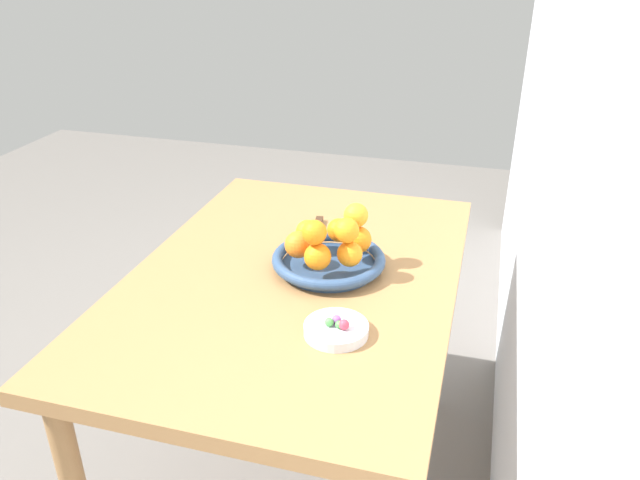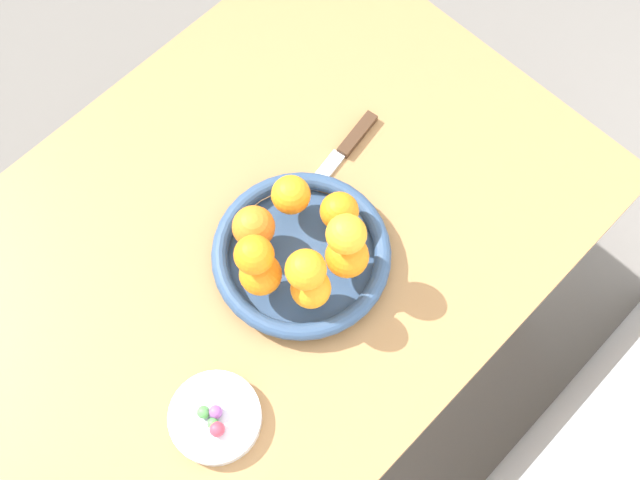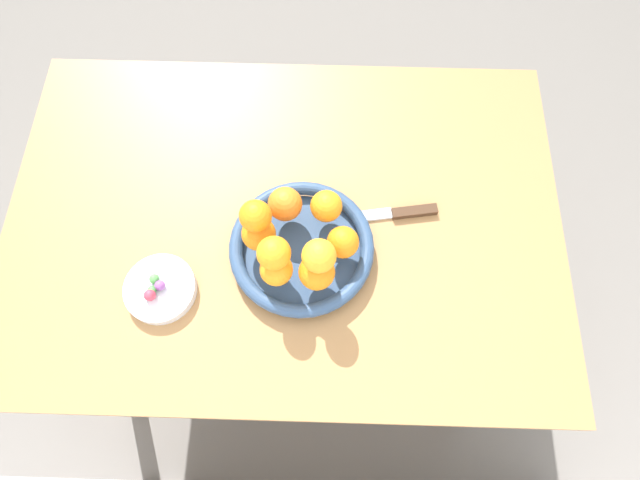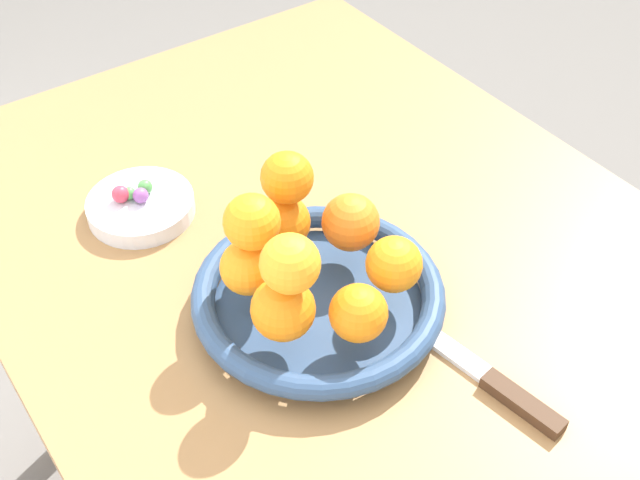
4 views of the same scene
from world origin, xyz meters
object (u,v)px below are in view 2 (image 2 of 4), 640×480
Objects in this scene: orange_4 at (261,274)px; knife at (336,162)px; candy_ball_2 at (203,412)px; orange_5 at (310,289)px; orange_6 at (305,270)px; candy_dish at (215,418)px; dining_table at (254,267)px; orange_3 at (254,227)px; fruit_bowl at (301,255)px; orange_8 at (254,255)px; candy_ball_1 at (213,424)px; candy_ball_0 at (217,429)px; orange_7 at (346,234)px; orange_2 at (291,195)px; candy_ball_3 at (216,412)px; orange_0 at (347,256)px; orange_1 at (339,211)px.

orange_4 reaches higher than knife.
knife is at bearing -160.30° from candy_ball_2.
orange_5 is 1.02× the size of orange_6.
orange_5 reaches higher than candy_dish.
dining_table is 0.16m from orange_3.
orange_8 is at bearing -10.12° from fruit_bowl.
candy_ball_1 is at bearing 86.23° from candy_ball_2.
orange_8 is (-0.18, -0.10, 0.12)m from candy_dish.
orange_6 is at bearing -171.29° from candy_dish.
fruit_bowl is at bearing -160.77° from candy_ball_1.
orange_3 is at bearing 139.27° from dining_table.
candy_ball_0 is at bearing 21.13° from fruit_bowl.
orange_8 reaches higher than candy_ball_0.
orange_5 is 0.10m from orange_7.
orange_2 reaches higher than knife.
knife is at bearing -172.80° from orange_2.
knife is at bearing -164.22° from orange_8.
orange_6 is at bearing 121.37° from orange_4.
fruit_bowl is 0.09m from orange_3.
candy_dish reaches higher than knife.
orange_2 is 0.16m from orange_6.
orange_4 is 1.06× the size of orange_5.
candy_dish is 0.02m from candy_ball_1.
candy_ball_3 reaches higher than candy_ball_1.
dining_table is at bearing -90.43° from orange_5.
orange_3 reaches higher than candy_ball_3.
orange_0 is 4.07× the size of candy_ball_1.
orange_4 is 0.25m from knife.
orange_8 reaches higher than orange_0.
orange_6 reaches higher than fruit_bowl.
fruit_bowl and candy_ball_2 have the same top height.
orange_5 is at bearing -169.24° from candy_ball_0.
orange_4 is (0.04, 0.06, -0.00)m from orange_3.
candy_dish is at bearing -118.45° from candy_ball_0.
orange_4 is at bearing -152.64° from candy_ball_1.
orange_0 is at bearing -175.93° from candy_ball_3.
candy_ball_2 is at bearing -44.71° from candy_ball_3.
candy_ball_0 reaches higher than candy_ball_3.
fruit_bowl is 0.09m from orange_0.
orange_5 is at bearing -173.57° from candy_ball_3.
candy_ball_0 is (0.19, 0.12, -0.10)m from orange_8.
orange_5 is at bearing 87.86° from orange_6.
candy_ball_2 reaches higher than candy_ball_1.
orange_3 is 0.20m from knife.
orange_5 reaches higher than knife.
orange_7 is at bearing 85.47° from orange_2.
dining_table is at bearing 1.77° from knife.
candy_ball_2 is (0.22, 0.15, 0.12)m from dining_table.
orange_8 is at bearing -7.20° from orange_1.
orange_2 is 0.34m from candy_ball_2.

